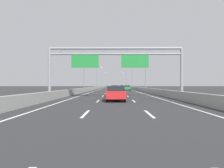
# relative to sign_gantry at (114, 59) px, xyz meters

# --- Properties ---
(ground_plane) EXTENTS (260.00, 260.00, 0.00)m
(ground_plane) POSITION_rel_sign_gantry_xyz_m (0.16, 73.58, -4.83)
(ground_plane) COLOR #2D2D30
(lane_dash_left_1) EXTENTS (0.16, 3.00, 0.01)m
(lane_dash_left_1) POSITION_rel_sign_gantry_xyz_m (-1.64, -13.92, -4.83)
(lane_dash_left_1) COLOR white
(lane_dash_left_1) RESTS_ON ground_plane
(lane_dash_left_2) EXTENTS (0.16, 3.00, 0.01)m
(lane_dash_left_2) POSITION_rel_sign_gantry_xyz_m (-1.64, -4.92, -4.83)
(lane_dash_left_2) COLOR white
(lane_dash_left_2) RESTS_ON ground_plane
(lane_dash_left_3) EXTENTS (0.16, 3.00, 0.01)m
(lane_dash_left_3) POSITION_rel_sign_gantry_xyz_m (-1.64, 4.08, -4.83)
(lane_dash_left_3) COLOR white
(lane_dash_left_3) RESTS_ON ground_plane
(lane_dash_left_4) EXTENTS (0.16, 3.00, 0.01)m
(lane_dash_left_4) POSITION_rel_sign_gantry_xyz_m (-1.64, 13.08, -4.83)
(lane_dash_left_4) COLOR white
(lane_dash_left_4) RESTS_ON ground_plane
(lane_dash_left_5) EXTENTS (0.16, 3.00, 0.01)m
(lane_dash_left_5) POSITION_rel_sign_gantry_xyz_m (-1.64, 22.08, -4.83)
(lane_dash_left_5) COLOR white
(lane_dash_left_5) RESTS_ON ground_plane
(lane_dash_left_6) EXTENTS (0.16, 3.00, 0.01)m
(lane_dash_left_6) POSITION_rel_sign_gantry_xyz_m (-1.64, 31.08, -4.83)
(lane_dash_left_6) COLOR white
(lane_dash_left_6) RESTS_ON ground_plane
(lane_dash_left_7) EXTENTS (0.16, 3.00, 0.01)m
(lane_dash_left_7) POSITION_rel_sign_gantry_xyz_m (-1.64, 40.08, -4.83)
(lane_dash_left_7) COLOR white
(lane_dash_left_7) RESTS_ON ground_plane
(lane_dash_left_8) EXTENTS (0.16, 3.00, 0.01)m
(lane_dash_left_8) POSITION_rel_sign_gantry_xyz_m (-1.64, 49.08, -4.83)
(lane_dash_left_8) COLOR white
(lane_dash_left_8) RESTS_ON ground_plane
(lane_dash_left_9) EXTENTS (0.16, 3.00, 0.01)m
(lane_dash_left_9) POSITION_rel_sign_gantry_xyz_m (-1.64, 58.08, -4.83)
(lane_dash_left_9) COLOR white
(lane_dash_left_9) RESTS_ON ground_plane
(lane_dash_left_10) EXTENTS (0.16, 3.00, 0.01)m
(lane_dash_left_10) POSITION_rel_sign_gantry_xyz_m (-1.64, 67.08, -4.83)
(lane_dash_left_10) COLOR white
(lane_dash_left_10) RESTS_ON ground_plane
(lane_dash_left_11) EXTENTS (0.16, 3.00, 0.01)m
(lane_dash_left_11) POSITION_rel_sign_gantry_xyz_m (-1.64, 76.08, -4.83)
(lane_dash_left_11) COLOR white
(lane_dash_left_11) RESTS_ON ground_plane
(lane_dash_left_12) EXTENTS (0.16, 3.00, 0.01)m
(lane_dash_left_12) POSITION_rel_sign_gantry_xyz_m (-1.64, 85.08, -4.83)
(lane_dash_left_12) COLOR white
(lane_dash_left_12) RESTS_ON ground_plane
(lane_dash_left_13) EXTENTS (0.16, 3.00, 0.01)m
(lane_dash_left_13) POSITION_rel_sign_gantry_xyz_m (-1.64, 94.08, -4.83)
(lane_dash_left_13) COLOR white
(lane_dash_left_13) RESTS_ON ground_plane
(lane_dash_left_14) EXTENTS (0.16, 3.00, 0.01)m
(lane_dash_left_14) POSITION_rel_sign_gantry_xyz_m (-1.64, 103.08, -4.83)
(lane_dash_left_14) COLOR white
(lane_dash_left_14) RESTS_ON ground_plane
(lane_dash_left_15) EXTENTS (0.16, 3.00, 0.01)m
(lane_dash_left_15) POSITION_rel_sign_gantry_xyz_m (-1.64, 112.08, -4.83)
(lane_dash_left_15) COLOR white
(lane_dash_left_15) RESTS_ON ground_plane
(lane_dash_left_16) EXTENTS (0.16, 3.00, 0.01)m
(lane_dash_left_16) POSITION_rel_sign_gantry_xyz_m (-1.64, 121.08, -4.83)
(lane_dash_left_16) COLOR white
(lane_dash_left_16) RESTS_ON ground_plane
(lane_dash_left_17) EXTENTS (0.16, 3.00, 0.01)m
(lane_dash_left_17) POSITION_rel_sign_gantry_xyz_m (-1.64, 130.08, -4.83)
(lane_dash_left_17) COLOR white
(lane_dash_left_17) RESTS_ON ground_plane
(lane_dash_right_1) EXTENTS (0.16, 3.00, 0.01)m
(lane_dash_right_1) POSITION_rel_sign_gantry_xyz_m (1.96, -13.92, -4.83)
(lane_dash_right_1) COLOR white
(lane_dash_right_1) RESTS_ON ground_plane
(lane_dash_right_2) EXTENTS (0.16, 3.00, 0.01)m
(lane_dash_right_2) POSITION_rel_sign_gantry_xyz_m (1.96, -4.92, -4.83)
(lane_dash_right_2) COLOR white
(lane_dash_right_2) RESTS_ON ground_plane
(lane_dash_right_3) EXTENTS (0.16, 3.00, 0.01)m
(lane_dash_right_3) POSITION_rel_sign_gantry_xyz_m (1.96, 4.08, -4.83)
(lane_dash_right_3) COLOR white
(lane_dash_right_3) RESTS_ON ground_plane
(lane_dash_right_4) EXTENTS (0.16, 3.00, 0.01)m
(lane_dash_right_4) POSITION_rel_sign_gantry_xyz_m (1.96, 13.08, -4.83)
(lane_dash_right_4) COLOR white
(lane_dash_right_4) RESTS_ON ground_plane
(lane_dash_right_5) EXTENTS (0.16, 3.00, 0.01)m
(lane_dash_right_5) POSITION_rel_sign_gantry_xyz_m (1.96, 22.08, -4.83)
(lane_dash_right_5) COLOR white
(lane_dash_right_5) RESTS_ON ground_plane
(lane_dash_right_6) EXTENTS (0.16, 3.00, 0.01)m
(lane_dash_right_6) POSITION_rel_sign_gantry_xyz_m (1.96, 31.08, -4.83)
(lane_dash_right_6) COLOR white
(lane_dash_right_6) RESTS_ON ground_plane
(lane_dash_right_7) EXTENTS (0.16, 3.00, 0.01)m
(lane_dash_right_7) POSITION_rel_sign_gantry_xyz_m (1.96, 40.08, -4.83)
(lane_dash_right_7) COLOR white
(lane_dash_right_7) RESTS_ON ground_plane
(lane_dash_right_8) EXTENTS (0.16, 3.00, 0.01)m
(lane_dash_right_8) POSITION_rel_sign_gantry_xyz_m (1.96, 49.08, -4.83)
(lane_dash_right_8) COLOR white
(lane_dash_right_8) RESTS_ON ground_plane
(lane_dash_right_9) EXTENTS (0.16, 3.00, 0.01)m
(lane_dash_right_9) POSITION_rel_sign_gantry_xyz_m (1.96, 58.08, -4.83)
(lane_dash_right_9) COLOR white
(lane_dash_right_9) RESTS_ON ground_plane
(lane_dash_right_10) EXTENTS (0.16, 3.00, 0.01)m
(lane_dash_right_10) POSITION_rel_sign_gantry_xyz_m (1.96, 67.08, -4.83)
(lane_dash_right_10) COLOR white
(lane_dash_right_10) RESTS_ON ground_plane
(lane_dash_right_11) EXTENTS (0.16, 3.00, 0.01)m
(lane_dash_right_11) POSITION_rel_sign_gantry_xyz_m (1.96, 76.08, -4.83)
(lane_dash_right_11) COLOR white
(lane_dash_right_11) RESTS_ON ground_plane
(lane_dash_right_12) EXTENTS (0.16, 3.00, 0.01)m
(lane_dash_right_12) POSITION_rel_sign_gantry_xyz_m (1.96, 85.08, -4.83)
(lane_dash_right_12) COLOR white
(lane_dash_right_12) RESTS_ON ground_plane
(lane_dash_right_13) EXTENTS (0.16, 3.00, 0.01)m
(lane_dash_right_13) POSITION_rel_sign_gantry_xyz_m (1.96, 94.08, -4.83)
(lane_dash_right_13) COLOR white
(lane_dash_right_13) RESTS_ON ground_plane
(lane_dash_right_14) EXTENTS (0.16, 3.00, 0.01)m
(lane_dash_right_14) POSITION_rel_sign_gantry_xyz_m (1.96, 103.08, -4.83)
(lane_dash_right_14) COLOR white
(lane_dash_right_14) RESTS_ON ground_plane
(lane_dash_right_15) EXTENTS (0.16, 3.00, 0.01)m
(lane_dash_right_15) POSITION_rel_sign_gantry_xyz_m (1.96, 112.08, -4.83)
(lane_dash_right_15) COLOR white
(lane_dash_right_15) RESTS_ON ground_plane
(lane_dash_right_16) EXTENTS (0.16, 3.00, 0.01)m
(lane_dash_right_16) POSITION_rel_sign_gantry_xyz_m (1.96, 121.08, -4.83)
(lane_dash_right_16) COLOR white
(lane_dash_right_16) RESTS_ON ground_plane
(lane_dash_right_17) EXTENTS (0.16, 3.00, 0.01)m
(lane_dash_right_17) POSITION_rel_sign_gantry_xyz_m (1.96, 130.08, -4.83)
(lane_dash_right_17) COLOR white
(lane_dash_right_17) RESTS_ON ground_plane
(edge_line_left) EXTENTS (0.16, 176.00, 0.01)m
(edge_line_left) POSITION_rel_sign_gantry_xyz_m (-5.09, 61.58, -4.83)
(edge_line_left) COLOR white
(edge_line_left) RESTS_ON ground_plane
(edge_line_right) EXTENTS (0.16, 176.00, 0.01)m
(edge_line_right) POSITION_rel_sign_gantry_xyz_m (5.41, 61.58, -4.83)
(edge_line_right) COLOR white
(edge_line_right) RESTS_ON ground_plane
(barrier_left) EXTENTS (0.45, 220.00, 0.95)m
(barrier_left) POSITION_rel_sign_gantry_xyz_m (-6.74, 83.58, -4.36)
(barrier_left) COLOR #9E9E99
(barrier_left) RESTS_ON ground_plane
(barrier_right) EXTENTS (0.45, 220.00, 0.95)m
(barrier_right) POSITION_rel_sign_gantry_xyz_m (7.06, 83.58, -4.36)
(barrier_right) COLOR #9E9E99
(barrier_right) RESTS_ON ground_plane
(sign_gantry) EXTENTS (16.86, 0.36, 6.36)m
(sign_gantry) POSITION_rel_sign_gantry_xyz_m (0.00, 0.00, 0.00)
(sign_gantry) COLOR gray
(sign_gantry) RESTS_ON ground_plane
(streetlamp_left_mid) EXTENTS (2.58, 0.28, 9.50)m
(streetlamp_left_mid) POSITION_rel_sign_gantry_xyz_m (-7.31, 25.48, 0.56)
(streetlamp_left_mid) COLOR slate
(streetlamp_left_mid) RESTS_ON ground_plane
(streetlamp_right_mid) EXTENTS (2.58, 0.28, 9.50)m
(streetlamp_right_mid) POSITION_rel_sign_gantry_xyz_m (7.62, 25.48, 0.56)
(streetlamp_right_mid) COLOR slate
(streetlamp_right_mid) RESTS_ON ground_plane
(streetlamp_left_far) EXTENTS (2.58, 0.28, 9.50)m
(streetlamp_left_far) POSITION_rel_sign_gantry_xyz_m (-7.31, 63.59, 0.56)
(streetlamp_left_far) COLOR slate
(streetlamp_left_far) RESTS_ON ground_plane
(streetlamp_right_far) EXTENTS (2.58, 0.28, 9.50)m
(streetlamp_right_far) POSITION_rel_sign_gantry_xyz_m (7.62, 63.59, 0.56)
(streetlamp_right_far) COLOR slate
(streetlamp_right_far) RESTS_ON ground_plane
(streetlamp_left_distant) EXTENTS (2.58, 0.28, 9.50)m
(streetlamp_left_distant) POSITION_rel_sign_gantry_xyz_m (-7.31, 101.70, 0.56)
(streetlamp_left_distant) COLOR slate
(streetlamp_left_distant) RESTS_ON ground_plane
(streetlamp_right_distant) EXTENTS (2.58, 0.28, 9.50)m
(streetlamp_right_distant) POSITION_rel_sign_gantry_xyz_m (7.62, 101.70, 0.56)
(streetlamp_right_distant) COLOR slate
(streetlamp_right_distant) RESTS_ON ground_plane
(green_car) EXTENTS (1.87, 4.37, 1.46)m
(green_car) POSITION_rel_sign_gantry_xyz_m (3.88, 35.25, -4.08)
(green_car) COLOR #1E7A38
(green_car) RESTS_ON ground_plane
(blue_car) EXTENTS (1.76, 4.44, 1.46)m
(blue_car) POSITION_rel_sign_gantry_xyz_m (3.79, 73.87, -4.07)
(blue_car) COLOR #2347AD
(blue_car) RESTS_ON ground_plane
(red_car) EXTENTS (1.86, 4.49, 1.53)m
(red_car) POSITION_rel_sign_gantry_xyz_m (0.16, -4.77, -4.05)
(red_car) COLOR red
(red_car) RESTS_ON ground_plane
(black_car) EXTENTS (1.83, 4.28, 1.44)m
(black_car) POSITION_rel_sign_gantry_xyz_m (0.12, 88.45, -4.10)
(black_car) COLOR black
(black_car) RESTS_ON ground_plane
(orange_car) EXTENTS (1.71, 4.49, 1.53)m
(orange_car) POSITION_rel_sign_gantry_xyz_m (0.11, 13.15, -4.06)
(orange_car) COLOR orange
(orange_car) RESTS_ON ground_plane
(white_car) EXTENTS (1.76, 4.61, 1.48)m
(white_car) POSITION_rel_sign_gantry_xyz_m (0.09, 49.79, -4.08)
(white_car) COLOR silver
(white_car) RESTS_ON ground_plane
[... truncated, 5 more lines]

